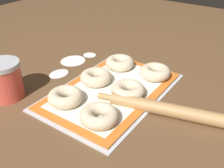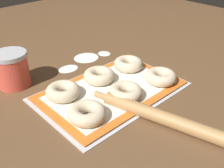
{
  "view_description": "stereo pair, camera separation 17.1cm",
  "coord_description": "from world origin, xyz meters",
  "px_view_note": "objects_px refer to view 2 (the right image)",
  "views": [
    {
      "loc": [
        -0.67,
        -0.48,
        0.53
      ],
      "look_at": [
        0.0,
        -0.01,
        0.03
      ],
      "focal_mm": 42.0,
      "sensor_mm": 36.0,
      "label": 1
    },
    {
      "loc": [
        -0.56,
        -0.61,
        0.53
      ],
      "look_at": [
        0.0,
        -0.01,
        0.03
      ],
      "focal_mm": 42.0,
      "sensor_mm": 36.0,
      "label": 2
    }
  ],
  "objects_px": {
    "bagel_back_left": "(63,91)",
    "rolling_pin": "(161,117)",
    "baking_tray": "(112,91)",
    "flour_canister": "(12,69)",
    "bagel_back_right": "(128,64)",
    "bagel_back_center": "(99,76)",
    "bagel_front_center": "(126,92)",
    "bagel_front_right": "(161,77)",
    "bagel_front_left": "(87,113)"
  },
  "relations": [
    {
      "from": "bagel_front_left",
      "to": "flour_canister",
      "type": "height_order",
      "value": "flour_canister"
    },
    {
      "from": "baking_tray",
      "to": "bagel_front_center",
      "type": "distance_m",
      "value": 0.08
    },
    {
      "from": "bagel_back_center",
      "to": "bagel_back_right",
      "type": "xyz_separation_m",
      "value": [
        0.15,
        -0.01,
        0.0
      ]
    },
    {
      "from": "bagel_front_left",
      "to": "flour_canister",
      "type": "bearing_deg",
      "value": 99.78
    },
    {
      "from": "bagel_front_left",
      "to": "bagel_back_center",
      "type": "relative_size",
      "value": 1.0
    },
    {
      "from": "baking_tray",
      "to": "bagel_back_right",
      "type": "bearing_deg",
      "value": 23.95
    },
    {
      "from": "bagel_front_center",
      "to": "flour_canister",
      "type": "xyz_separation_m",
      "value": [
        -0.24,
        0.36,
        0.04
      ]
    },
    {
      "from": "bagel_front_right",
      "to": "flour_canister",
      "type": "distance_m",
      "value": 0.56
    },
    {
      "from": "bagel_front_left",
      "to": "bagel_back_left",
      "type": "distance_m",
      "value": 0.16
    },
    {
      "from": "bagel_front_center",
      "to": "baking_tray",
      "type": "bearing_deg",
      "value": 88.98
    },
    {
      "from": "bagel_front_center",
      "to": "rolling_pin",
      "type": "bearing_deg",
      "value": -94.48
    },
    {
      "from": "bagel_back_right",
      "to": "flour_canister",
      "type": "height_order",
      "value": "flour_canister"
    },
    {
      "from": "baking_tray",
      "to": "bagel_front_left",
      "type": "relative_size",
      "value": 4.4
    },
    {
      "from": "bagel_back_center",
      "to": "bagel_front_center",
      "type": "bearing_deg",
      "value": -92.83
    },
    {
      "from": "bagel_back_left",
      "to": "rolling_pin",
      "type": "height_order",
      "value": "bagel_back_left"
    },
    {
      "from": "baking_tray",
      "to": "flour_canister",
      "type": "relative_size",
      "value": 3.95
    },
    {
      "from": "bagel_back_center",
      "to": "rolling_pin",
      "type": "relative_size",
      "value": 0.25
    },
    {
      "from": "baking_tray",
      "to": "bagel_front_right",
      "type": "relative_size",
      "value": 4.4
    },
    {
      "from": "bagel_front_right",
      "to": "bagel_back_center",
      "type": "bearing_deg",
      "value": 134.7
    },
    {
      "from": "bagel_front_left",
      "to": "bagel_back_center",
      "type": "distance_m",
      "value": 0.24
    },
    {
      "from": "bagel_front_right",
      "to": "rolling_pin",
      "type": "bearing_deg",
      "value": -142.13
    },
    {
      "from": "bagel_back_right",
      "to": "rolling_pin",
      "type": "bearing_deg",
      "value": -119.84
    },
    {
      "from": "bagel_front_left",
      "to": "bagel_back_left",
      "type": "height_order",
      "value": "same"
    },
    {
      "from": "bagel_back_left",
      "to": "bagel_back_right",
      "type": "distance_m",
      "value": 0.32
    },
    {
      "from": "bagel_front_left",
      "to": "bagel_back_center",
      "type": "xyz_separation_m",
      "value": [
        0.18,
        0.15,
        0.0
      ]
    },
    {
      "from": "bagel_back_center",
      "to": "flour_canister",
      "type": "xyz_separation_m",
      "value": [
        -0.24,
        0.21,
        0.04
      ]
    },
    {
      "from": "baking_tray",
      "to": "flour_canister",
      "type": "height_order",
      "value": "flour_canister"
    },
    {
      "from": "bagel_front_right",
      "to": "flour_canister",
      "type": "xyz_separation_m",
      "value": [
        -0.41,
        0.38,
        0.04
      ]
    },
    {
      "from": "bagel_front_center",
      "to": "bagel_back_left",
      "type": "xyz_separation_m",
      "value": [
        -0.16,
        0.15,
        0.0
      ]
    },
    {
      "from": "bagel_back_right",
      "to": "baking_tray",
      "type": "bearing_deg",
      "value": -156.05
    },
    {
      "from": "bagel_back_center",
      "to": "rolling_pin",
      "type": "xyz_separation_m",
      "value": [
        -0.02,
        -0.31,
        -0.01
      ]
    },
    {
      "from": "bagel_front_right",
      "to": "rolling_pin",
      "type": "distance_m",
      "value": 0.24
    },
    {
      "from": "bagel_back_left",
      "to": "bagel_back_right",
      "type": "xyz_separation_m",
      "value": [
        0.32,
        -0.01,
        0.0
      ]
    },
    {
      "from": "bagel_front_right",
      "to": "bagel_back_right",
      "type": "height_order",
      "value": "same"
    },
    {
      "from": "baking_tray",
      "to": "bagel_front_right",
      "type": "xyz_separation_m",
      "value": [
        0.17,
        -0.09,
        0.03
      ]
    },
    {
      "from": "bagel_front_left",
      "to": "rolling_pin",
      "type": "relative_size",
      "value": 0.25
    },
    {
      "from": "bagel_front_left",
      "to": "rolling_pin",
      "type": "bearing_deg",
      "value": -44.6
    },
    {
      "from": "flour_canister",
      "to": "bagel_back_center",
      "type": "bearing_deg",
      "value": -40.91
    },
    {
      "from": "bagel_front_left",
      "to": "bagel_back_left",
      "type": "xyz_separation_m",
      "value": [
        0.02,
        0.16,
        0.0
      ]
    },
    {
      "from": "bagel_front_left",
      "to": "flour_canister",
      "type": "distance_m",
      "value": 0.37
    },
    {
      "from": "flour_canister",
      "to": "bagel_front_right",
      "type": "bearing_deg",
      "value": -42.76
    },
    {
      "from": "bagel_front_right",
      "to": "bagel_back_left",
      "type": "bearing_deg",
      "value": 152.74
    },
    {
      "from": "baking_tray",
      "to": "bagel_back_right",
      "type": "xyz_separation_m",
      "value": [
        0.16,
        0.07,
        0.03
      ]
    },
    {
      "from": "baking_tray",
      "to": "bagel_front_center",
      "type": "xyz_separation_m",
      "value": [
        -0.0,
        -0.07,
        0.03
      ]
    },
    {
      "from": "baking_tray",
      "to": "bagel_front_center",
      "type": "relative_size",
      "value": 4.4
    },
    {
      "from": "bagel_front_right",
      "to": "bagel_back_left",
      "type": "distance_m",
      "value": 0.37
    },
    {
      "from": "bagel_back_right",
      "to": "bagel_back_center",
      "type": "bearing_deg",
      "value": 177.13
    },
    {
      "from": "bagel_front_center",
      "to": "bagel_front_right",
      "type": "xyz_separation_m",
      "value": [
        0.17,
        -0.02,
        0.0
      ]
    },
    {
      "from": "bagel_front_right",
      "to": "bagel_back_center",
      "type": "distance_m",
      "value": 0.24
    },
    {
      "from": "bagel_back_left",
      "to": "rolling_pin",
      "type": "distance_m",
      "value": 0.35
    }
  ]
}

